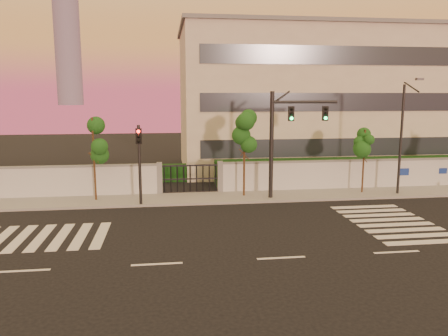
# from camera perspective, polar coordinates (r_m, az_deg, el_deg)

# --- Properties ---
(ground) EXTENTS (120.00, 120.00, 0.00)m
(ground) POSITION_cam_1_polar(r_m,az_deg,el_deg) (18.26, 7.47, -11.58)
(ground) COLOR black
(ground) RESTS_ON ground
(sidewalk) EXTENTS (60.00, 3.00, 0.15)m
(sidewalk) POSITION_cam_1_polar(r_m,az_deg,el_deg) (28.06, 1.90, -3.81)
(sidewalk) COLOR gray
(sidewalk) RESTS_ON ground
(perimeter_wall) EXTENTS (60.00, 0.36, 2.20)m
(perimeter_wall) POSITION_cam_1_polar(r_m,az_deg,el_deg) (29.32, 1.63, -1.24)
(perimeter_wall) COLOR silver
(perimeter_wall) RESTS_ON ground
(hedge_row) EXTENTS (41.00, 4.25, 1.80)m
(hedge_row) POSITION_cam_1_polar(r_m,az_deg,el_deg) (32.20, 2.71, -0.73)
(hedge_row) COLOR #11340F
(hedge_row) RESTS_ON ground
(institutional_building) EXTENTS (24.40, 12.40, 12.25)m
(institutional_building) POSITION_cam_1_polar(r_m,az_deg,el_deg) (40.73, 11.93, 8.78)
(institutional_building) COLOR beige
(institutional_building) RESTS_ON ground
(distant_skyscraper) EXTENTS (16.00, 16.00, 118.00)m
(distant_skyscraper) POSITION_cam_1_polar(r_m,az_deg,el_deg) (307.56, -20.02, 19.38)
(distant_skyscraper) COLOR slate
(distant_skyscraper) RESTS_ON ground
(road_markings) EXTENTS (57.00, 7.62, 0.02)m
(road_markings) POSITION_cam_1_polar(r_m,az_deg,el_deg) (21.42, 0.70, -8.25)
(road_markings) COLOR silver
(road_markings) RESTS_ON ground
(street_tree_c) EXTENTS (1.40, 1.12, 5.22)m
(street_tree_c) POSITION_cam_1_polar(r_m,az_deg,el_deg) (27.59, -16.67, 3.48)
(street_tree_c) COLOR #382314
(street_tree_c) RESTS_ON ground
(street_tree_d) EXTENTS (1.61, 1.28, 5.42)m
(street_tree_d) POSITION_cam_1_polar(r_m,az_deg,el_deg) (27.63, 2.72, 4.20)
(street_tree_d) COLOR #382314
(street_tree_d) RESTS_ON ground
(street_tree_e) EXTENTS (1.41, 1.12, 4.31)m
(street_tree_e) POSITION_cam_1_polar(r_m,az_deg,el_deg) (30.07, 17.88, 2.63)
(street_tree_e) COLOR #382314
(street_tree_e) RESTS_ON ground
(traffic_signal_main) EXTENTS (4.28, 0.42, 6.77)m
(traffic_signal_main) POSITION_cam_1_polar(r_m,az_deg,el_deg) (27.37, 7.99, 4.68)
(traffic_signal_main) COLOR black
(traffic_signal_main) RESTS_ON ground
(traffic_signal_secondary) EXTENTS (0.38, 0.35, 4.84)m
(traffic_signal_secondary) POSITION_cam_1_polar(r_m,az_deg,el_deg) (25.90, -11.00, 1.64)
(traffic_signal_secondary) COLOR black
(traffic_signal_secondary) RESTS_ON ground
(streetlight_east) EXTENTS (0.45, 1.81, 7.54)m
(streetlight_east) POSITION_cam_1_polar(r_m,az_deg,el_deg) (30.26, 22.29, 4.13)
(streetlight_east) COLOR black
(streetlight_east) RESTS_ON ground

